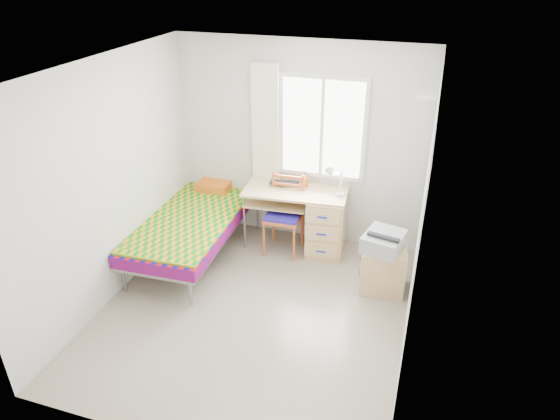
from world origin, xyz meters
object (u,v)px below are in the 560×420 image
object	(u,v)px
bed	(196,219)
chair	(285,210)
cabinet	(383,269)
desk	(321,220)
printer	(384,241)

from	to	relation	value
bed	chair	bearing A→B (deg)	17.04
chair	cabinet	size ratio (longest dim) A/B	1.91
desk	printer	distance (m)	1.06
chair	bed	bearing A→B (deg)	-163.54
chair	cabinet	xyz separation A→B (m)	(1.31, -0.48, -0.30)
chair	printer	distance (m)	1.38
bed	desk	size ratio (longest dim) A/B	1.66
bed	printer	distance (m)	2.37
cabinet	printer	size ratio (longest dim) A/B	0.99
printer	desk	bearing A→B (deg)	157.21
cabinet	chair	bearing A→B (deg)	154.45
desk	chair	distance (m)	0.48
cabinet	printer	xyz separation A→B (m)	(-0.03, -0.01, 0.37)
desk	chair	size ratio (longest dim) A/B	1.31
chair	cabinet	bearing A→B (deg)	-22.29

